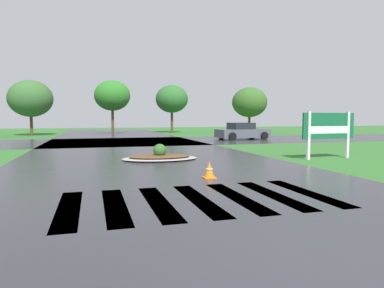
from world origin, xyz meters
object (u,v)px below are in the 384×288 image
Objects in this scene: car_silver_hatch at (242,132)px; traffic_cone at (209,170)px; estate_billboard at (329,128)px; median_island at (160,157)px.

car_silver_hatch is 18.73m from traffic_cone.
traffic_cone is at bearing 22.43° from estate_billboard.
estate_billboard is 5.37× the size of traffic_cone.
median_island is (-7.18, 1.68, -1.21)m from estate_billboard.
estate_billboard is 7.47m from median_island.
median_island is at bearing 96.49° from traffic_cone.
estate_billboard is 0.60× the size of car_silver_hatch.
estate_billboard is at bearing -103.88° from car_silver_hatch.
traffic_cone is (0.56, -4.91, 0.11)m from median_island.
traffic_cone is (-6.62, -3.23, -1.11)m from estate_billboard.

